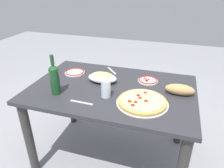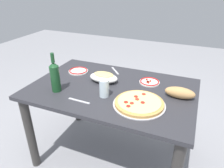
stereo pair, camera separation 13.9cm
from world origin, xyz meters
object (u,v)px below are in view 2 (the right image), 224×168
water_glass (105,88)px  baked_pasta_dish (104,77)px  wine_bottle (55,76)px  pepperoni_pizza (139,103)px  side_plate_far (78,71)px  dining_table (112,100)px  bread_loaf (180,93)px  side_plate_near (149,82)px

water_glass → baked_pasta_dish: bearing=-63.5°
baked_pasta_dish → wine_bottle: size_ratio=0.80×
pepperoni_pizza → water_glass: 0.27m
wine_bottle → side_plate_far: wine_bottle is taller
dining_table → bread_loaf: bread_loaf is taller
baked_pasta_dish → water_glass: size_ratio=1.84×
baked_pasta_dish → wine_bottle: bearing=47.1°
baked_pasta_dish → side_plate_near: size_ratio=1.45×
bread_loaf → baked_pasta_dish: bearing=-2.7°
water_glass → side_plate_near: bearing=-126.4°
pepperoni_pizza → wine_bottle: (0.64, 0.05, 0.11)m
dining_table → bread_loaf: (-0.51, -0.04, 0.16)m
pepperoni_pizza → water_glass: size_ratio=2.74×
dining_table → side_plate_far: bearing=-22.0°
pepperoni_pizza → side_plate_far: 0.74m
dining_table → baked_pasta_dish: baked_pasta_dish is taller
pepperoni_pizza → wine_bottle: size_ratio=1.19×
baked_pasta_dish → bread_loaf: bread_loaf is taller
wine_bottle → side_plate_near: size_ratio=1.82×
pepperoni_pizza → side_plate_near: bearing=-87.5°
wine_bottle → side_plate_far: bearing=-84.7°
pepperoni_pizza → bread_loaf: 0.32m
pepperoni_pizza → water_glass: (0.26, -0.02, 0.05)m
dining_table → water_glass: 0.24m
dining_table → wine_bottle: size_ratio=4.25×
side_plate_far → bread_loaf: bread_loaf is taller
pepperoni_pizza → side_plate_far: size_ratio=2.01×
water_glass → side_plate_near: water_glass is taller
water_glass → bread_loaf: (-0.50, -0.19, -0.03)m
dining_table → wine_bottle: 0.49m
baked_pasta_dish → water_glass: (-0.11, 0.22, 0.02)m
water_glass → bread_loaf: bearing=-159.4°
water_glass → side_plate_far: bearing=-37.2°
wine_bottle → side_plate_near: wine_bottle is taller
baked_pasta_dish → side_plate_far: 0.31m
baked_pasta_dish → water_glass: 0.24m
dining_table → wine_bottle: bearing=29.8°
water_glass → side_plate_far: 0.51m
bread_loaf → side_plate_far: bearing=-7.5°
dining_table → pepperoni_pizza: size_ratio=3.57×
side_plate_near → side_plate_far: 0.66m
side_plate_near → side_plate_far: size_ratio=0.93×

